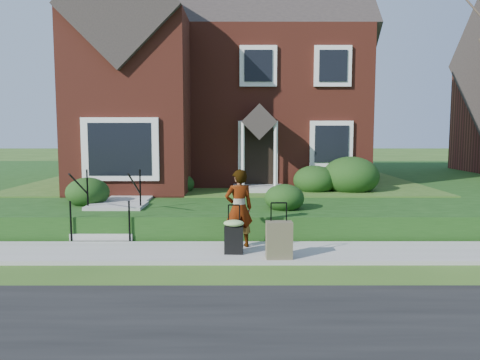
{
  "coord_description": "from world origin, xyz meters",
  "views": [
    {
      "loc": [
        0.6,
        -9.37,
        2.51
      ],
      "look_at": [
        0.61,
        2.0,
        1.32
      ],
      "focal_mm": 35.0,
      "sensor_mm": 36.0,
      "label": 1
    }
  ],
  "objects_px": {
    "suitcase_olive": "(279,240)",
    "suitcase_black": "(234,235)",
    "woman": "(239,208)",
    "front_steps": "(112,215)"
  },
  "relations": [
    {
      "from": "woman",
      "to": "suitcase_olive",
      "type": "relative_size",
      "value": 1.53
    },
    {
      "from": "woman",
      "to": "suitcase_olive",
      "type": "bearing_deg",
      "value": 115.18
    },
    {
      "from": "suitcase_black",
      "to": "woman",
      "type": "bearing_deg",
      "value": 82.74
    },
    {
      "from": "suitcase_olive",
      "to": "suitcase_black",
      "type": "bearing_deg",
      "value": 155.8
    },
    {
      "from": "suitcase_black",
      "to": "suitcase_olive",
      "type": "distance_m",
      "value": 0.94
    },
    {
      "from": "front_steps",
      "to": "suitcase_black",
      "type": "xyz_separation_m",
      "value": [
        2.98,
        -2.08,
        -0.01
      ]
    },
    {
      "from": "suitcase_olive",
      "to": "front_steps",
      "type": "bearing_deg",
      "value": 145.16
    },
    {
      "from": "front_steps",
      "to": "suitcase_olive",
      "type": "height_order",
      "value": "front_steps"
    },
    {
      "from": "woman",
      "to": "front_steps",
      "type": "bearing_deg",
      "value": -42.21
    },
    {
      "from": "woman",
      "to": "suitcase_black",
      "type": "xyz_separation_m",
      "value": [
        -0.1,
        -0.55,
        -0.44
      ]
    }
  ]
}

